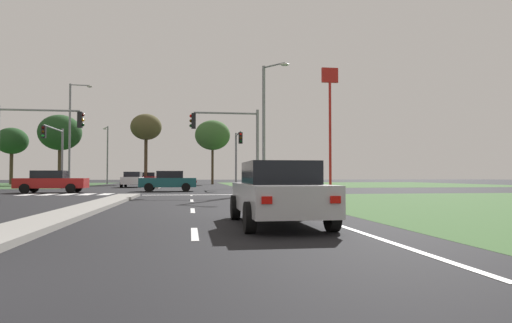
{
  "coord_description": "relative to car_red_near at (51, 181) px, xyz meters",
  "views": [
    {
      "loc": [
        3.4,
        -4.35,
        1.16
      ],
      "look_at": [
        8.24,
        28.32,
        2.21
      ],
      "focal_mm": 31.43,
      "sensor_mm": 36.0,
      "label": 1
    }
  ],
  "objects": [
    {
      "name": "lane_dash_third",
      "position": [
        9.47,
        -11.33,
        -0.77
      ],
      "size": [
        0.14,
        2.0,
        0.01
      ],
      "primitive_type": "cube",
      "color": "silver",
      "rests_on": "ground"
    },
    {
      "name": "lane_dash_near",
      "position": [
        9.47,
        -23.33,
        -0.77
      ],
      "size": [
        0.14,
        2.0,
        0.01
      ],
      "primitive_type": "cube",
      "color": "silver",
      "rests_on": "ground"
    },
    {
      "name": "traffic_signal_far_left",
      "position": [
        -1.63,
        6.54,
        2.91
      ],
      "size": [
        0.32,
        5.43,
        5.27
      ],
      "color": "gray",
      "rests_on": "ground"
    },
    {
      "name": "car_teal_fifth",
      "position": [
        7.8,
        1.57,
        -0.0
      ],
      "size": [
        4.18,
        1.97,
        1.52
      ],
      "rotation": [
        0.0,
        0.0,
        1.57
      ],
      "color": "#19565B",
      "rests_on": "ground"
    },
    {
      "name": "stop_bar_near",
      "position": [
        9.77,
        -5.0,
        -0.77
      ],
      "size": [
        6.4,
        0.5,
        0.01
      ],
      "primitive_type": "cube",
      "color": "silver",
      "rests_on": "ground"
    },
    {
      "name": "treeline_third",
      "position": [
        3.39,
        30.56,
        7.01
      ],
      "size": [
        4.22,
        4.22,
        9.68
      ],
      "color": "#423323",
      "rests_on": "ground"
    },
    {
      "name": "crosswalk_bar_second",
      "position": [
        0.72,
        -3.2,
        -0.77
      ],
      "size": [
        0.7,
        2.8,
        0.01
      ],
      "primitive_type": "cube",
      "color": "silver",
      "rests_on": "ground"
    },
    {
      "name": "crosswalk_bar_near",
      "position": [
        -0.43,
        -3.2,
        -0.77
      ],
      "size": [
        0.7,
        2.8,
        0.01
      ],
      "primitive_type": "cube",
      "color": "silver",
      "rests_on": "ground"
    },
    {
      "name": "car_white_fourth",
      "position": [
        3.65,
        14.3,
        0.02
      ],
      "size": [
        2.0,
        4.57,
        1.56
      ],
      "rotation": [
        0.0,
        0.0,
        3.14
      ],
      "color": "silver",
      "rests_on": "ground"
    },
    {
      "name": "crosswalk_bar_fourth",
      "position": [
        3.02,
        -3.2,
        -0.77
      ],
      "size": [
        0.7,
        2.8,
        0.01
      ],
      "primitive_type": "cube",
      "color": "silver",
      "rests_on": "ground"
    },
    {
      "name": "traffic_signal_far_right",
      "position": [
        13.57,
        7.09,
        2.73
      ],
      "size": [
        0.32,
        4.06,
        5.11
      ],
      "color": "gray",
      "rests_on": "ground"
    },
    {
      "name": "car_maroon_second",
      "position": [
        3.75,
        31.37,
        0.05
      ],
      "size": [
        2.06,
        4.28,
        1.62
      ],
      "rotation": [
        0.0,
        0.0,
        3.14
      ],
      "color": "maroon",
      "rests_on": "ground"
    },
    {
      "name": "crosswalk_bar_third",
      "position": [
        1.87,
        -3.2,
        -0.77
      ],
      "size": [
        0.7,
        2.8,
        0.01
      ],
      "primitive_type": "cube",
      "color": "silver",
      "rests_on": "ground"
    },
    {
      "name": "lane_dash_second",
      "position": [
        9.47,
        -17.33,
        -0.77
      ],
      "size": [
        0.14,
        2.0,
        0.01
      ],
      "primitive_type": "cube",
      "color": "silver",
      "rests_on": "ground"
    },
    {
      "name": "street_lamp_fourth",
      "position": [
        -2.14,
        32.8,
        3.78
      ],
      "size": [
        1.05,
        1.78,
        8.11
      ],
      "color": "gray",
      "rests_on": "ground"
    },
    {
      "name": "fastfood_pole_sign",
      "position": [
        24.33,
        14.09,
        8.49
      ],
      "size": [
        1.8,
        0.4,
        12.84
      ],
      "color": "red",
      "rests_on": "ground"
    },
    {
      "name": "street_lamp_second",
      "position": [
        14.12,
        -4.55,
        3.81
      ],
      "size": [
        1.45,
        1.61,
        8.16
      ],
      "color": "gray",
      "rests_on": "ground"
    },
    {
      "name": "traffic_signal_near_right",
      "position": [
        11.98,
        -4.6,
        2.88
      ],
      "size": [
        4.33,
        0.32,
        5.32
      ],
      "color": "gray",
      "rests_on": "ground"
    },
    {
      "name": "treeline_second",
      "position": [
        -7.29,
        28.52,
        5.95
      ],
      "size": [
        5.4,
        5.4,
        9.06
      ],
      "color": "#423323",
      "rests_on": "ground"
    },
    {
      "name": "median_island_near",
      "position": [
        5.97,
        -17.0,
        -0.71
      ],
      "size": [
        1.2,
        22.0,
        0.14
      ],
      "primitive_type": "cube",
      "color": "gray",
      "rests_on": "ground"
    },
    {
      "name": "lane_dash_fourth",
      "position": [
        9.47,
        -5.33,
        -0.77
      ],
      "size": [
        0.14,
        2.0,
        0.01
      ],
      "primitive_type": "cube",
      "color": "silver",
      "rests_on": "ground"
    },
    {
      "name": "ground_plane",
      "position": [
        5.97,
        2.0,
        -0.78
      ],
      "size": [
        200.0,
        200.0,
        0.0
      ],
      "primitive_type": "plane",
      "color": "black"
    },
    {
      "name": "car_red_near",
      "position": [
        0.0,
        0.0,
        0.0
      ],
      "size": [
        4.57,
        2.03,
        1.51
      ],
      "rotation": [
        0.0,
        0.0,
        -1.57
      ],
      "color": "#A31919",
      "rests_on": "ground"
    },
    {
      "name": "crosswalk_bar_fifth",
      "position": [
        4.17,
        -3.2,
        -0.77
      ],
      "size": [
        0.7,
        2.8,
        0.01
      ],
      "primitive_type": "cube",
      "color": "silver",
      "rests_on": "ground"
    },
    {
      "name": "car_silver_third",
      "position": [
        11.43,
        -21.97,
        -0.01
      ],
      "size": [
        1.95,
        4.56,
        1.49
      ],
      "color": "#B7B7BC",
      "rests_on": "ground"
    },
    {
      "name": "median_island_far",
      "position": [
        5.97,
        27.0,
        -0.71
      ],
      "size": [
        1.2,
        36.0,
        0.14
      ],
      "primitive_type": "cube",
      "color": "#ADA89E",
      "rests_on": "ground"
    },
    {
      "name": "street_lamp_third",
      "position": [
        -1.91,
        12.65,
        4.77
      ],
      "size": [
        2.16,
        0.33,
        10.03
      ],
      "color": "gray",
      "rests_on": "ground"
    },
    {
      "name": "grass_verge_far_right",
      "position": [
        31.47,
        26.5,
        -0.77
      ],
      "size": [
        35.0,
        35.0,
        0.01
      ],
      "primitive_type": "cube",
      "color": "#385B2D",
      "rests_on": "ground"
    },
    {
      "name": "edge_line_right",
      "position": [
        12.82,
        -16.0,
        -0.77
      ],
      "size": [
        0.14,
        24.0,
        0.01
      ],
      "primitive_type": "cube",
      "color": "silver",
      "rests_on": "ground"
    },
    {
      "name": "traffic_signal_near_left",
      "position": [
        0.19,
        -4.6,
        2.88
      ],
      "size": [
        4.87,
        0.32,
        5.26
      ],
      "color": "gray",
      "rests_on": "ground"
    },
    {
      "name": "treeline_near",
      "position": [
        -14.1,
        31.17,
        4.98
      ],
      "size": [
        4.13,
        4.13,
        7.57
      ],
      "color": "#423323",
      "rests_on": "ground"
    },
    {
      "name": "treeline_fourth",
      "position": [
        12.37,
        27.77,
        5.82
      ],
      "size": [
        4.71,
        4.71,
        8.62
      ],
      "color": "#423323",
      "rests_on": "ground"
    }
  ]
}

